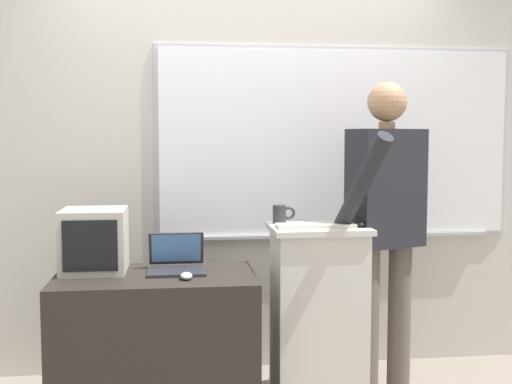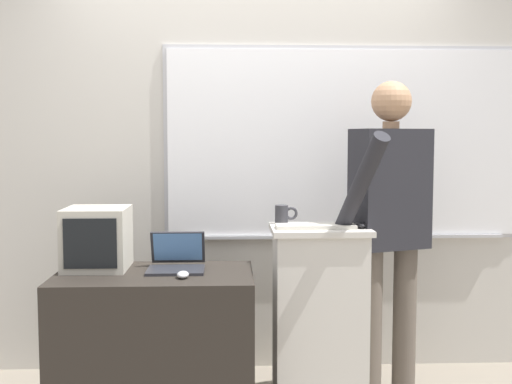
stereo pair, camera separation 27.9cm
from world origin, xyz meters
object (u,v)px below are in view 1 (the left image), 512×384
object	(u,v)px
person_presenter	(386,217)
computer_mouse_by_keyboard	(359,224)
side_desk	(156,348)
laptop	(176,261)
lectern_podium	(318,316)
computer_mouse_by_laptop	(186,276)
coffee_mug	(281,214)
crt_monitor	(94,240)
wireless_keyboard	(316,226)

from	to	relation	value
person_presenter	computer_mouse_by_keyboard	bearing A→B (deg)	-167.60
side_desk	laptop	size ratio (longest dim) A/B	3.33
lectern_podium	side_desk	size ratio (longest dim) A/B	0.97
computer_mouse_by_laptop	computer_mouse_by_keyboard	bearing A→B (deg)	9.89
person_presenter	computer_mouse_by_keyboard	size ratio (longest dim) A/B	17.73
person_presenter	coffee_mug	size ratio (longest dim) A/B	13.96
side_desk	coffee_mug	xyz separation A→B (m)	(0.69, 0.22, 0.66)
lectern_podium	person_presenter	bearing A→B (deg)	8.75
side_desk	crt_monitor	distance (m)	0.64
person_presenter	crt_monitor	bearing A→B (deg)	161.83
laptop	computer_mouse_by_keyboard	size ratio (longest dim) A/B	3.07
side_desk	computer_mouse_by_keyboard	distance (m)	1.25
lectern_podium	coffee_mug	world-z (taller)	coffee_mug
laptop	crt_monitor	distance (m)	0.44
lectern_podium	wireless_keyboard	size ratio (longest dim) A/B	2.37
laptop	person_presenter	bearing A→B (deg)	2.68
lectern_podium	person_presenter	size ratio (longest dim) A/B	0.56
computer_mouse_by_laptop	computer_mouse_by_keyboard	xyz separation A→B (m)	(0.93, 0.16, 0.22)
crt_monitor	laptop	bearing A→B (deg)	-3.84
wireless_keyboard	coffee_mug	size ratio (longest dim) A/B	3.30
computer_mouse_by_keyboard	wireless_keyboard	bearing A→B (deg)	179.99
wireless_keyboard	crt_monitor	xyz separation A→B (m)	(-1.16, 0.09, -0.07)
computer_mouse_by_keyboard	laptop	bearing A→B (deg)	176.60
lectern_podium	computer_mouse_by_laptop	world-z (taller)	lectern_podium
crt_monitor	coffee_mug	xyz separation A→B (m)	(1.00, 0.10, 0.11)
computer_mouse_by_keyboard	coffee_mug	distance (m)	0.44
coffee_mug	lectern_podium	bearing A→B (deg)	-36.76
computer_mouse_by_laptop	crt_monitor	size ratio (longest dim) A/B	0.28
crt_monitor	person_presenter	bearing A→B (deg)	0.93
person_presenter	coffee_mug	bearing A→B (deg)	153.18
lectern_podium	side_desk	distance (m)	0.88
person_presenter	crt_monitor	distance (m)	1.58
laptop	computer_mouse_by_keyboard	world-z (taller)	computer_mouse_by_keyboard
side_desk	computer_mouse_by_laptop	world-z (taller)	computer_mouse_by_laptop
side_desk	person_presenter	size ratio (longest dim) A/B	0.58
person_presenter	crt_monitor	xyz separation A→B (m)	(-1.58, -0.03, -0.10)
lectern_podium	computer_mouse_by_keyboard	world-z (taller)	computer_mouse_by_keyboard
wireless_keyboard	computer_mouse_by_keyboard	xyz separation A→B (m)	(0.24, -0.00, 0.01)
computer_mouse_by_keyboard	lectern_podium	bearing A→B (deg)	166.23
person_presenter	coffee_mug	world-z (taller)	person_presenter
person_presenter	laptop	distance (m)	1.18
computer_mouse_by_keyboard	coffee_mug	size ratio (longest dim) A/B	0.79
lectern_podium	wireless_keyboard	xyz separation A→B (m)	(-0.03, -0.05, 0.50)
laptop	wireless_keyboard	bearing A→B (deg)	-4.49
lectern_podium	laptop	distance (m)	0.83
person_presenter	wireless_keyboard	world-z (taller)	person_presenter
person_presenter	wireless_keyboard	bearing A→B (deg)	175.77
person_presenter	wireless_keyboard	size ratio (longest dim) A/B	4.23
side_desk	laptop	bearing A→B (deg)	39.08
laptop	side_desk	bearing A→B (deg)	-140.92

